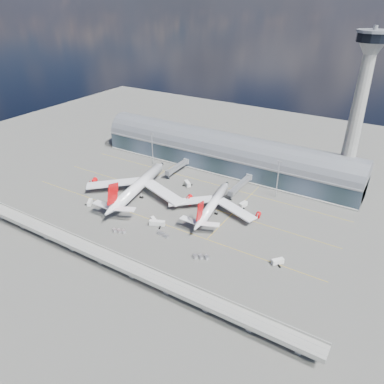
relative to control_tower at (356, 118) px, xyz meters
The scene contains 20 objects.
ground 129.54m from the control_tower, 135.68° to the right, with size 500.00×500.00×0.00m, color #474744.
taxi_lines 116.61m from the control_tower, 144.38° to the right, with size 200.00×80.12×0.01m.
terminal 94.20m from the control_tower, behind, with size 200.00×30.00×28.00m.
control_tower is the anchor object (origin of this frame).
guideway 168.57m from the control_tower, 121.63° to the right, with size 220.00×8.50×7.20m.
floodlight_mast_left 143.01m from the control_tower, 168.28° to the right, with size 3.00×0.70×25.70m.
floodlight_mast_right 58.76m from the control_tower, 141.34° to the right, with size 3.00×0.70×25.70m.
airliner_left 142.33m from the control_tower, 146.70° to the right, with size 73.51×77.40×23.70m.
airliner_right 101.34m from the control_tower, 132.92° to the right, with size 58.32×61.02×19.43m.
jet_bridge_left 122.98m from the control_tower, 164.79° to the right, with size 4.40×28.00×7.25m.
jet_bridge_right 80.89m from the control_tower, 151.28° to the right, with size 4.40×32.00×7.25m.
service_truck_0 172.17m from the control_tower, 143.08° to the right, with size 5.39×6.70×2.73m.
service_truck_1 136.51m from the control_tower, 132.22° to the right, with size 5.02×4.14×2.66m.
service_truck_2 135.35m from the control_tower, 130.10° to the right, with size 9.34×5.76×3.27m.
service_truck_3 105.87m from the control_tower, 96.07° to the right, with size 5.71×6.08×2.92m.
service_truck_4 85.91m from the control_tower, 133.02° to the right, with size 3.87×6.18×3.33m.
service_truck_5 114.55m from the control_tower, 154.15° to the right, with size 6.83×6.09×3.22m.
cargo_train_0 135.57m from the control_tower, 125.12° to the right, with size 7.98×2.75×1.75m.
cargo_train_1 156.18m from the control_tower, 130.14° to the right, with size 8.29×4.30×1.83m.
cargo_train_2 128.13m from the control_tower, 112.22° to the right, with size 8.40×5.31×1.90m.
Camera 1 is at (115.54, -156.40, 119.56)m, focal length 35.00 mm.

